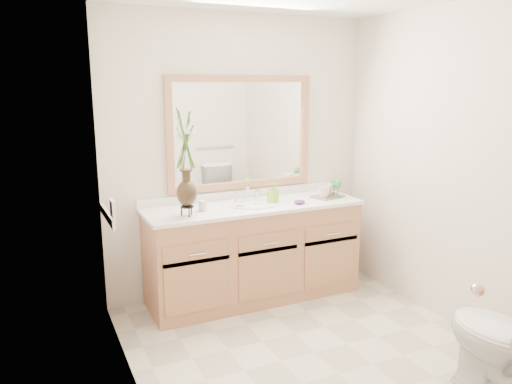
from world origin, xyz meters
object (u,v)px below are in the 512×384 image
flower_vase (185,150)px  tumbler (203,206)px  tray (328,196)px  toilet (506,344)px  soap_bottle (273,194)px

flower_vase → tumbler: (0.15, 0.09, -0.46)m
tray → flower_vase: bearing=166.9°
toilet → soap_bottle: bearing=-75.1°
soap_bottle → tray: bearing=-21.1°
toilet → flower_vase: size_ratio=1.01×
flower_vase → tray: 1.42m
toilet → flower_vase: 2.44m
soap_bottle → tumbler: bearing=165.9°
flower_vase → tray: (1.32, 0.08, -0.50)m
tumbler → tray: bearing=-0.5°
flower_vase → soap_bottle: (0.80, 0.12, -0.43)m
flower_vase → tumbler: flower_vase is taller
toilet → soap_bottle: soap_bottle is taller
toilet → flower_vase: bearing=-54.1°
flower_vase → tray: size_ratio=2.72×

